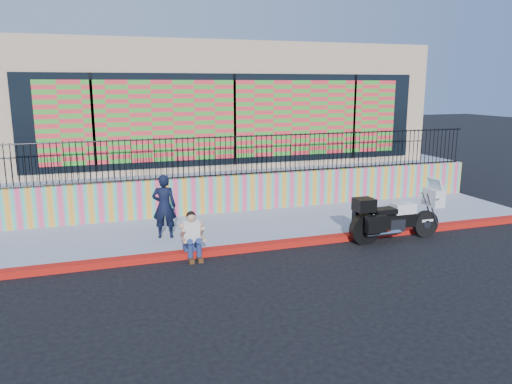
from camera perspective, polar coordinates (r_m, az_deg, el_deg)
name	(u,v)px	position (r m, az deg, el deg)	size (l,w,h in m)	color
ground	(283,247)	(12.39, 3.08, -6.28)	(90.00, 90.00, 0.00)	black
red_curb	(283,244)	(12.36, 3.08, -5.95)	(16.00, 0.30, 0.15)	#A00D0B
sidewalk	(261,226)	(13.84, 0.54, -3.94)	(16.00, 3.00, 0.15)	#8A91A5
mural_wall	(243,193)	(15.16, -1.45, -0.07)	(16.00, 0.20, 1.10)	#F74172
metal_fence	(243,155)	(14.96, -1.47, 4.23)	(15.80, 0.04, 1.20)	black
elevated_platform	(205,169)	(20.02, -5.80, 2.66)	(16.00, 10.00, 1.25)	#8A91A5
storefront_building	(205,102)	(19.54, -5.83, 10.16)	(14.00, 8.06, 4.00)	tan
police_motorcycle	(395,216)	(13.18, 15.58, -2.62)	(2.51, 0.83, 1.56)	black
police_officer	(164,206)	(12.61, -10.45, -1.62)	(0.59, 0.39, 1.61)	black
seated_man	(193,240)	(11.53, -7.24, -5.43)	(0.54, 0.71, 1.06)	navy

